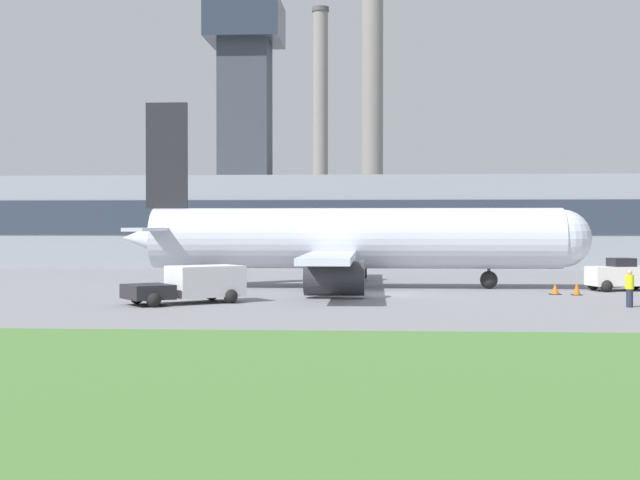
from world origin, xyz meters
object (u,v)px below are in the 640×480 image
pushback_tug (621,276)px  ground_crew_person (630,288)px  airplane (348,240)px  fuel_truck (193,284)px

pushback_tug → ground_crew_person: (-2.56, -10.85, 0.03)m
airplane → pushback_tug: bearing=-4.7°
pushback_tug → ground_crew_person: bearing=-103.3°
airplane → fuel_truck: airplane is taller
fuel_truck → ground_crew_person: (20.91, -0.97, -0.04)m
pushback_tug → fuel_truck: (-23.48, -9.87, 0.07)m
airplane → ground_crew_person: (13.57, -12.17, -2.05)m
pushback_tug → fuel_truck: size_ratio=0.69×
airplane → pushback_tug: 16.32m
fuel_truck → pushback_tug: bearing=22.8°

